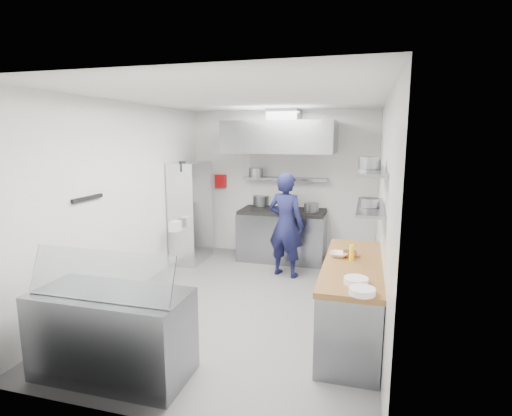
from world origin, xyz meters
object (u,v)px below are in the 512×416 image
(gas_range, at_px, (282,236))
(wire_rack, at_px, (191,212))
(display_case, at_px, (113,334))
(chef, at_px, (286,225))

(gas_range, xyz_separation_m, wire_rack, (-1.63, -0.51, 0.48))
(display_case, bearing_deg, chef, 71.90)
(chef, relative_size, wire_rack, 0.94)
(chef, height_order, display_case, chef)
(chef, xyz_separation_m, wire_rack, (-1.86, 0.35, 0.06))
(gas_range, distance_m, wire_rack, 1.77)
(gas_range, xyz_separation_m, display_case, (-0.83, -4.10, -0.03))
(gas_range, bearing_deg, wire_rack, -162.65)
(wire_rack, distance_m, display_case, 3.71)
(chef, distance_m, display_case, 3.44)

